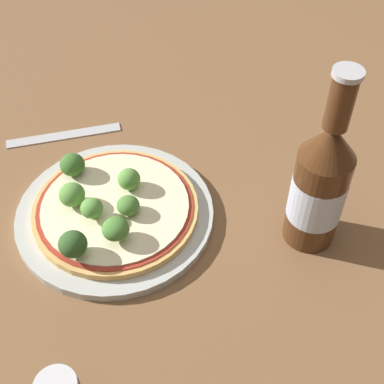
% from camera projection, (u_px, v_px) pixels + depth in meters
% --- Properties ---
extents(ground_plane, '(3.00, 3.00, 0.00)m').
position_uv_depth(ground_plane, '(126.00, 203.00, 0.72)').
color(ground_plane, brown).
extents(plate, '(0.26, 0.26, 0.01)m').
position_uv_depth(plate, '(115.00, 214.00, 0.70)').
color(plate, '#B2B7B2').
rests_on(plate, ground_plane).
extents(pizza, '(0.21, 0.21, 0.01)m').
position_uv_depth(pizza, '(115.00, 208.00, 0.69)').
color(pizza, tan).
rests_on(pizza, plate).
extents(broccoli_floret_0, '(0.03, 0.03, 0.03)m').
position_uv_depth(broccoli_floret_0, '(92.00, 208.00, 0.65)').
color(broccoli_floret_0, '#7A9E5B').
rests_on(broccoli_floret_0, pizza).
extents(broccoli_floret_1, '(0.03, 0.03, 0.03)m').
position_uv_depth(broccoli_floret_1, '(72.00, 165.00, 0.71)').
color(broccoli_floret_1, '#7A9E5B').
rests_on(broccoli_floret_1, pizza).
extents(broccoli_floret_2, '(0.03, 0.03, 0.03)m').
position_uv_depth(broccoli_floret_2, '(128.00, 178.00, 0.69)').
color(broccoli_floret_2, '#7A9E5B').
rests_on(broccoli_floret_2, pizza).
extents(broccoli_floret_3, '(0.03, 0.03, 0.03)m').
position_uv_depth(broccoli_floret_3, '(72.00, 195.00, 0.67)').
color(broccoli_floret_3, '#7A9E5B').
rests_on(broccoli_floret_3, pizza).
extents(broccoli_floret_4, '(0.03, 0.03, 0.03)m').
position_uv_depth(broccoli_floret_4, '(73.00, 244.00, 0.61)').
color(broccoli_floret_4, '#7A9E5B').
rests_on(broccoli_floret_4, pizza).
extents(broccoli_floret_5, '(0.03, 0.03, 0.02)m').
position_uv_depth(broccoli_floret_5, '(128.00, 205.00, 0.66)').
color(broccoli_floret_5, '#7A9E5B').
rests_on(broccoli_floret_5, pizza).
extents(broccoli_floret_6, '(0.03, 0.03, 0.03)m').
position_uv_depth(broccoli_floret_6, '(116.00, 229.00, 0.63)').
color(broccoli_floret_6, '#7A9E5B').
rests_on(broccoli_floret_6, pizza).
extents(beer_bottle, '(0.07, 0.07, 0.25)m').
position_uv_depth(beer_bottle, '(320.00, 185.00, 0.62)').
color(beer_bottle, '#472814').
rests_on(beer_bottle, ground_plane).
extents(fork, '(0.07, 0.17, 0.00)m').
position_uv_depth(fork, '(64.00, 135.00, 0.81)').
color(fork, '#B2B2B7').
rests_on(fork, ground_plane).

